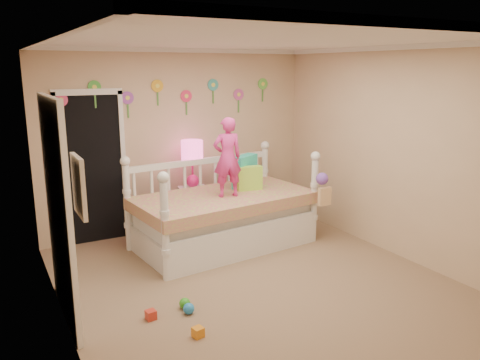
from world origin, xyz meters
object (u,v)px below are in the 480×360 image
nightstand (193,209)px  table_lamp (192,156)px  child (227,157)px  daybed (223,199)px

nightstand → table_lamp: bearing=0.0°
nightstand → table_lamp: table_lamp is taller
nightstand → child: bearing=-71.3°
daybed → table_lamp: 0.87m
daybed → child: size_ratio=2.29×
child → table_lamp: size_ratio=1.51×
daybed → nightstand: 0.79m
nightstand → table_lamp: (0.00, 0.00, 0.78)m
daybed → table_lamp: size_ratio=3.46×
child → nightstand: child is taller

